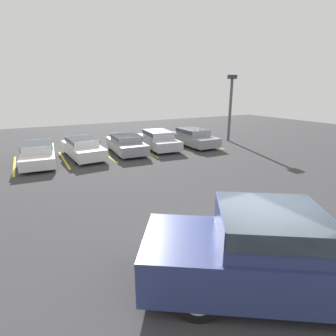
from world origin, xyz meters
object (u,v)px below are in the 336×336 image
pickup_truck (282,254)px  parked_sedan_c (126,143)px  parked_sedan_d (158,139)px  light_post (231,103)px  parked_sedan_e (193,137)px  parked_sedan_a (38,153)px  parked_sedan_b (83,147)px

pickup_truck → parked_sedan_c: pickup_truck is taller
parked_sedan_d → light_post: 6.95m
parked_sedan_d → parked_sedan_e: (2.78, -0.40, -0.01)m
parked_sedan_a → parked_sedan_b: 2.58m
parked_sedan_c → parked_sedan_d: bearing=99.3°
parked_sedan_b → light_post: light_post is taller
parked_sedan_b → parked_sedan_e: (8.24, -0.23, 0.02)m
pickup_truck → parked_sedan_a: 14.27m
parked_sedan_d → light_post: bearing=94.3°
parked_sedan_c → parked_sedan_d: parked_sedan_d is taller
parked_sedan_e → pickup_truck: bearing=-27.0°
parked_sedan_b → parked_sedan_e: size_ratio=1.02×
parked_sedan_b → light_post: 12.21m
parked_sedan_d → parked_sedan_e: 2.81m
parked_sedan_b → parked_sedan_e: 8.24m
parked_sedan_b → pickup_truck: bearing=1.2°
pickup_truck → parked_sedan_a: size_ratio=1.22×
parked_sedan_a → parked_sedan_e: parked_sedan_e is taller
parked_sedan_b → parked_sedan_c: (2.88, -0.09, -0.01)m
parked_sedan_b → parked_sedan_d: 5.46m
pickup_truck → parked_sedan_e: size_ratio=1.28×
pickup_truck → parked_sedan_d: bearing=107.1°
parked_sedan_b → parked_sedan_c: parked_sedan_b is taller
parked_sedan_c → parked_sedan_e: 5.36m
pickup_truck → parked_sedan_c: 13.96m
parked_sedan_d → pickup_truck: bearing=-10.5°
parked_sedan_e → light_post: (3.73, 0.21, 2.42)m
parked_sedan_a → parked_sedan_b: parked_sedan_b is taller
parked_sedan_a → light_post: bearing=95.3°
pickup_truck → light_post: (10.69, 13.93, 2.16)m
parked_sedan_d → parked_sedan_b: bearing=-82.3°
parked_sedan_c → light_post: size_ratio=0.84×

